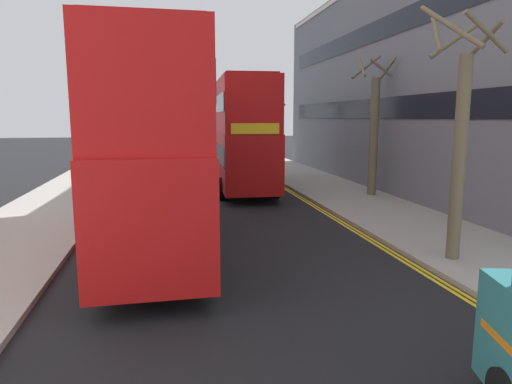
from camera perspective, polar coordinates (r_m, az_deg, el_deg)
name	(u,v)px	position (r m, az deg, el deg)	size (l,w,h in m)	color
sidewalk_right	(379,210)	(18.96, 15.13, -2.19)	(4.00, 80.00, 0.14)	#9E9991
sidewalk_left	(32,224)	(17.72, -26.24, -3.64)	(4.00, 80.00, 0.14)	#9E9991
kerb_line_outer	(349,225)	(16.34, 11.54, -4.12)	(0.10, 56.00, 0.01)	yellow
kerb_line_inner	(345,226)	(16.28, 11.02, -4.15)	(0.10, 56.00, 0.01)	yellow
double_decker_bus_away	(152,143)	(13.47, -12.90, 6.02)	(2.92, 10.84, 5.64)	red
double_decker_bus_oncoming	(240,131)	(24.14, -2.01, 7.62)	(3.11, 10.89, 5.64)	#B20F0F
street_tree_near	(459,140)	(12.50, 24.09, 6.00)	(1.90, 2.11, 6.27)	#6B6047
street_tree_mid	(374,131)	(21.97, 14.49, 7.40)	(1.68, 1.59, 6.52)	#6B6047
street_tree_far	(269,122)	(40.26, 1.59, 8.77)	(1.56, 1.39, 6.68)	#6B6047
street_tree_distant	(270,129)	(34.06, 1.81, 7.93)	(2.10, 2.11, 5.61)	#6B6047
townhouse_terrace_right	(451,84)	(27.56, 23.26, 12.27)	(10.08, 28.00, 11.03)	slate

